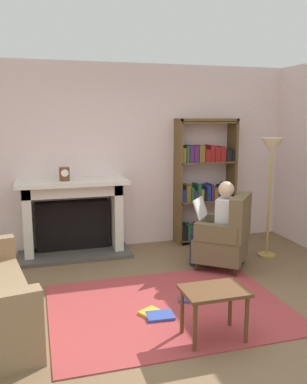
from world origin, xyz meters
The scene contains 11 objects.
ground centered at (0.00, 0.00, 0.00)m, with size 14.00×14.00×0.00m, color brown.
back_wall centered at (0.00, 2.55, 1.35)m, with size 5.60×0.10×2.70m, color silver.
area_rug centered at (0.00, 0.30, 0.01)m, with size 2.40×1.80×0.01m, color #A53A3C.
fireplace centered at (-0.77, 2.30, 0.57)m, with size 1.55×0.64×1.08m.
mantel_clock centered at (-0.87, 2.20, 1.17)m, with size 0.14×0.14×0.18m.
bookshelf centered at (1.26, 2.33, 0.92)m, with size 0.93×0.32×1.91m.
armchair_reading centered at (1.06, 1.17, 0.42)m, with size 0.88×0.89×0.97m.
seated_reader centered at (0.97, 1.25, 0.62)m, with size 0.59×0.57×1.14m.
side_table centered at (0.19, -0.37, 0.39)m, with size 0.56×0.39×0.47m.
scattered_books centered at (-0.05, 0.22, 0.03)m, with size 0.71×0.47×0.03m.
floor_lamp centered at (1.83, 1.43, 1.40)m, with size 0.32×0.32×1.66m.
Camera 1 is at (-1.24, -3.43, 1.94)m, focal length 38.32 mm.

